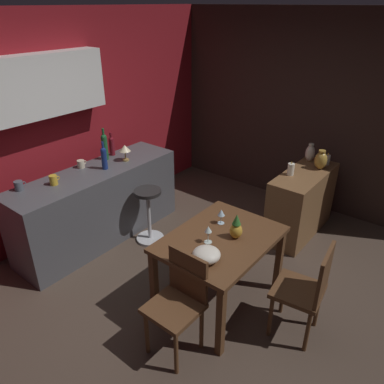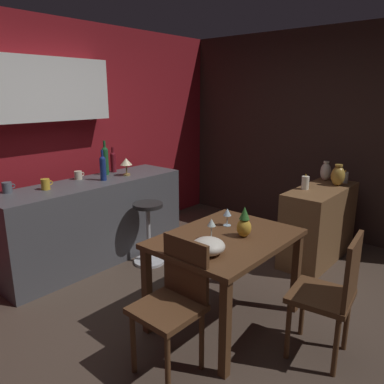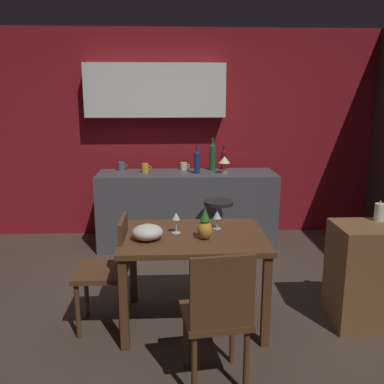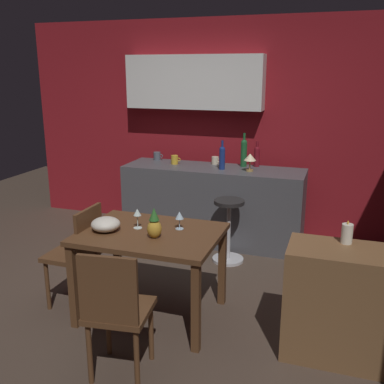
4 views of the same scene
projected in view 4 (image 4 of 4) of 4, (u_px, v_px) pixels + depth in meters
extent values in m
plane|color=#47382D|center=(158.00, 300.00, 3.99)|extent=(9.00, 9.00, 0.00)
cube|color=maroon|center=(221.00, 127.00, 5.57)|extent=(5.20, 0.10, 2.60)
cube|color=white|center=(195.00, 82.00, 5.40)|extent=(1.70, 0.32, 0.64)
cube|color=#56351E|center=(150.00, 234.00, 3.57)|extent=(1.12, 0.83, 0.04)
cube|color=#56351E|center=(117.00, 252.00, 4.16)|extent=(0.06, 0.06, 0.70)
cube|color=#56351E|center=(222.00, 266.00, 3.85)|extent=(0.06, 0.06, 0.70)
cube|color=#56351E|center=(73.00, 287.00, 3.49)|extent=(0.06, 0.06, 0.70)
cube|color=#56351E|center=(196.00, 308.00, 3.18)|extent=(0.06, 0.06, 0.70)
cube|color=#4C4C51|center=(213.00, 205.00, 5.27)|extent=(2.10, 0.60, 0.90)
cube|color=brown|center=(366.00, 308.00, 3.07)|extent=(1.10, 0.44, 0.82)
cube|color=#56351E|center=(72.00, 255.00, 3.81)|extent=(0.40, 0.40, 0.04)
cube|color=#56351E|center=(89.00, 233.00, 3.70)|extent=(0.03, 0.38, 0.43)
cylinder|color=#56351E|center=(48.00, 285.00, 3.78)|extent=(0.04, 0.04, 0.44)
cylinder|color=#56351E|center=(69.00, 270.00, 4.07)|extent=(0.04, 0.04, 0.44)
cylinder|color=#56351E|center=(80.00, 291.00, 3.68)|extent=(0.04, 0.04, 0.44)
cylinder|color=#56351E|center=(100.00, 275.00, 3.97)|extent=(0.04, 0.04, 0.44)
cube|color=#56351E|center=(120.00, 310.00, 2.94)|extent=(0.45, 0.45, 0.04)
cube|color=#56351E|center=(108.00, 292.00, 2.70)|extent=(0.38, 0.08, 0.46)
cylinder|color=#56351E|center=(108.00, 327.00, 3.18)|extent=(0.04, 0.04, 0.44)
cylinder|color=#56351E|center=(151.00, 332.00, 3.12)|extent=(0.04, 0.04, 0.44)
cylinder|color=#56351E|center=(90.00, 354.00, 2.88)|extent=(0.04, 0.04, 0.44)
cylinder|color=#56351E|center=(137.00, 360.00, 2.82)|extent=(0.04, 0.04, 0.44)
cylinder|color=#262323|center=(229.00, 202.00, 4.63)|extent=(0.32, 0.32, 0.04)
cylinder|color=silver|center=(229.00, 232.00, 4.72)|extent=(0.04, 0.04, 0.64)
cylinder|color=silver|center=(228.00, 259.00, 4.81)|extent=(0.34, 0.34, 0.03)
cylinder|color=silver|center=(138.00, 228.00, 3.65)|extent=(0.07, 0.07, 0.00)
cylinder|color=silver|center=(138.00, 222.00, 3.63)|extent=(0.01, 0.01, 0.11)
cone|color=silver|center=(137.00, 212.00, 3.61)|extent=(0.06, 0.06, 0.06)
cylinder|color=silver|center=(180.00, 229.00, 3.63)|extent=(0.07, 0.07, 0.00)
cylinder|color=silver|center=(179.00, 224.00, 3.61)|extent=(0.01, 0.01, 0.08)
cone|color=silver|center=(179.00, 215.00, 3.60)|extent=(0.07, 0.07, 0.06)
ellipsoid|color=gold|center=(154.00, 229.00, 3.42)|extent=(0.11, 0.11, 0.14)
cone|color=#2D6B28|center=(154.00, 214.00, 3.39)|extent=(0.08, 0.08, 0.10)
ellipsoid|color=beige|center=(106.00, 224.00, 3.57)|extent=(0.23, 0.23, 0.11)
cylinder|color=navy|center=(222.00, 159.00, 5.03)|extent=(0.07, 0.07, 0.23)
sphere|color=navy|center=(222.00, 149.00, 5.00)|extent=(0.07, 0.07, 0.07)
cylinder|color=navy|center=(222.00, 144.00, 4.98)|extent=(0.03, 0.03, 0.08)
cylinder|color=#1E592D|center=(244.00, 155.00, 5.16)|extent=(0.07, 0.07, 0.28)
sphere|color=#1E592D|center=(244.00, 143.00, 5.13)|extent=(0.07, 0.07, 0.07)
cylinder|color=#1E592D|center=(244.00, 137.00, 5.11)|extent=(0.03, 0.03, 0.09)
cylinder|color=maroon|center=(257.00, 158.00, 5.17)|extent=(0.07, 0.07, 0.21)
sphere|color=maroon|center=(257.00, 149.00, 5.14)|extent=(0.07, 0.07, 0.07)
cylinder|color=maroon|center=(257.00, 144.00, 5.13)|extent=(0.03, 0.03, 0.07)
cylinder|color=#515660|center=(157.00, 156.00, 5.56)|extent=(0.09, 0.09, 0.10)
torus|color=#515660|center=(161.00, 156.00, 5.54)|extent=(0.05, 0.01, 0.05)
cylinder|color=beige|center=(215.00, 160.00, 5.32)|extent=(0.08, 0.08, 0.09)
torus|color=beige|center=(219.00, 160.00, 5.30)|extent=(0.05, 0.01, 0.05)
cylinder|color=gold|center=(175.00, 160.00, 5.32)|extent=(0.08, 0.08, 0.11)
torus|color=gold|center=(179.00, 160.00, 5.30)|extent=(0.05, 0.01, 0.05)
cylinder|color=#A58447|center=(250.00, 170.00, 4.96)|extent=(0.08, 0.08, 0.02)
cylinder|color=#A58447|center=(250.00, 165.00, 4.94)|extent=(0.02, 0.02, 0.10)
cone|color=beige|center=(250.00, 157.00, 4.92)|extent=(0.14, 0.14, 0.08)
cylinder|color=white|center=(347.00, 234.00, 3.10)|extent=(0.08, 0.08, 0.14)
ellipsoid|color=yellow|center=(348.00, 223.00, 3.08)|extent=(0.01, 0.01, 0.03)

